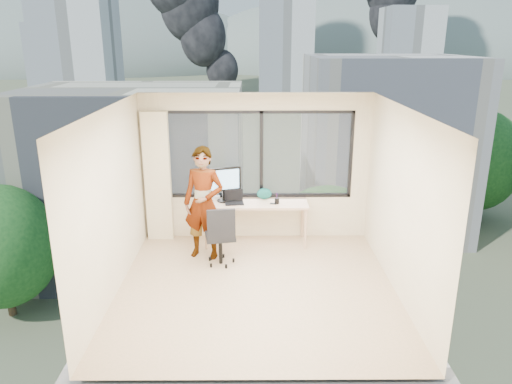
{
  "coord_description": "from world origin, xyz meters",
  "views": [
    {
      "loc": [
        -0.04,
        -6.33,
        3.47
      ],
      "look_at": [
        0.0,
        1.0,
        1.15
      ],
      "focal_mm": 34.11,
      "sensor_mm": 36.0,
      "label": 1
    }
  ],
  "objects_px": {
    "person": "(204,203)",
    "monitor": "(224,184)",
    "game_console": "(211,196)",
    "chair": "(220,234)",
    "handbag": "(264,194)",
    "laptop": "(234,198)",
    "desk": "(256,223)"
  },
  "relations": [
    {
      "from": "monitor",
      "to": "game_console",
      "type": "height_order",
      "value": "monitor"
    },
    {
      "from": "person",
      "to": "monitor",
      "type": "xyz_separation_m",
      "value": [
        0.29,
        0.64,
        0.13
      ]
    },
    {
      "from": "person",
      "to": "monitor",
      "type": "height_order",
      "value": "person"
    },
    {
      "from": "chair",
      "to": "person",
      "type": "height_order",
      "value": "person"
    },
    {
      "from": "person",
      "to": "handbag",
      "type": "xyz_separation_m",
      "value": [
        1.0,
        0.75,
        -0.08
      ]
    },
    {
      "from": "chair",
      "to": "handbag",
      "type": "height_order",
      "value": "chair"
    },
    {
      "from": "monitor",
      "to": "handbag",
      "type": "xyz_separation_m",
      "value": [
        0.71,
        0.11,
        -0.21
      ]
    },
    {
      "from": "person",
      "to": "game_console",
      "type": "relative_size",
      "value": 6.41
    },
    {
      "from": "game_console",
      "to": "laptop",
      "type": "height_order",
      "value": "laptop"
    },
    {
      "from": "monitor",
      "to": "handbag",
      "type": "bearing_deg",
      "value": -9.14
    },
    {
      "from": "chair",
      "to": "monitor",
      "type": "bearing_deg",
      "value": 79.53
    },
    {
      "from": "monitor",
      "to": "game_console",
      "type": "bearing_deg",
      "value": 129.6
    },
    {
      "from": "desk",
      "to": "chair",
      "type": "relative_size",
      "value": 1.78
    },
    {
      "from": "game_console",
      "to": "handbag",
      "type": "relative_size",
      "value": 1.11
    },
    {
      "from": "desk",
      "to": "game_console",
      "type": "xyz_separation_m",
      "value": [
        -0.8,
        0.24,
        0.41
      ]
    },
    {
      "from": "desk",
      "to": "game_console",
      "type": "distance_m",
      "value": 0.93
    },
    {
      "from": "person",
      "to": "monitor",
      "type": "distance_m",
      "value": 0.71
    },
    {
      "from": "desk",
      "to": "game_console",
      "type": "bearing_deg",
      "value": 163.6
    },
    {
      "from": "game_console",
      "to": "chair",
      "type": "bearing_deg",
      "value": -91.49
    },
    {
      "from": "chair",
      "to": "game_console",
      "type": "relative_size",
      "value": 3.5
    },
    {
      "from": "monitor",
      "to": "game_console",
      "type": "xyz_separation_m",
      "value": [
        -0.24,
        0.15,
        -0.27
      ]
    },
    {
      "from": "desk",
      "to": "laptop",
      "type": "xyz_separation_m",
      "value": [
        -0.37,
        -0.05,
        0.48
      ]
    },
    {
      "from": "monitor",
      "to": "handbag",
      "type": "distance_m",
      "value": 0.75
    },
    {
      "from": "laptop",
      "to": "handbag",
      "type": "distance_m",
      "value": 0.58
    },
    {
      "from": "desk",
      "to": "monitor",
      "type": "distance_m",
      "value": 0.88
    },
    {
      "from": "chair",
      "to": "game_console",
      "type": "bearing_deg",
      "value": 92.45
    },
    {
      "from": "laptop",
      "to": "game_console",
      "type": "bearing_deg",
      "value": 139.29
    },
    {
      "from": "chair",
      "to": "person",
      "type": "relative_size",
      "value": 0.55
    },
    {
      "from": "monitor",
      "to": "person",
      "type": "bearing_deg",
      "value": -132.42
    },
    {
      "from": "laptop",
      "to": "handbag",
      "type": "relative_size",
      "value": 1.29
    },
    {
      "from": "desk",
      "to": "laptop",
      "type": "distance_m",
      "value": 0.61
    },
    {
      "from": "chair",
      "to": "handbag",
      "type": "distance_m",
      "value": 1.3
    }
  ]
}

